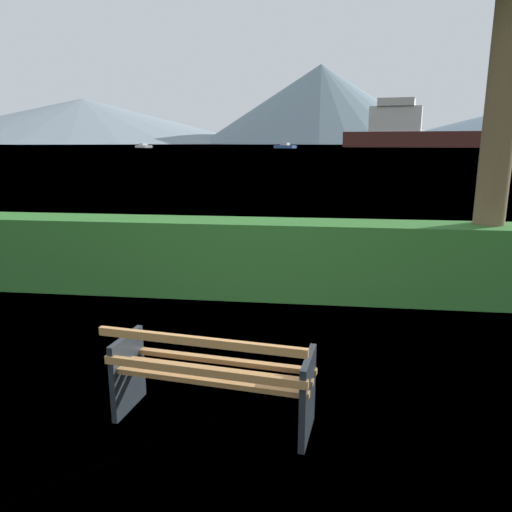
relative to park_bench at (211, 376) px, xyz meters
name	(u,v)px	position (x,y,z in m)	size (l,w,h in m)	color
ground_plane	(215,419)	(0.01, 0.06, -0.42)	(1400.00, 1400.00, 0.00)	#4C6B33
water_surface	(318,145)	(0.01, 306.71, -0.42)	(620.00, 620.00, 0.00)	slate
park_bench	(211,376)	(0.00, 0.00, 0.00)	(1.70, 0.78, 0.87)	#A0703F
hedge_row	(262,258)	(0.01, 3.52, 0.14)	(9.84, 0.79, 1.14)	#2D6B28
cargo_ship_large	(466,133)	(59.36, 206.88, 5.06)	(115.53, 38.91, 19.63)	#471E19
fishing_boat_near	(285,146)	(-11.46, 173.21, 0.26)	(8.29, 6.70, 1.92)	#335693
sailboat_mid	(144,146)	(-66.13, 179.42, 0.19)	(8.37, 8.27, 1.68)	silver
distant_hills	(293,117)	(-30.70, 572.43, 29.21)	(959.80, 427.71, 82.61)	gray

